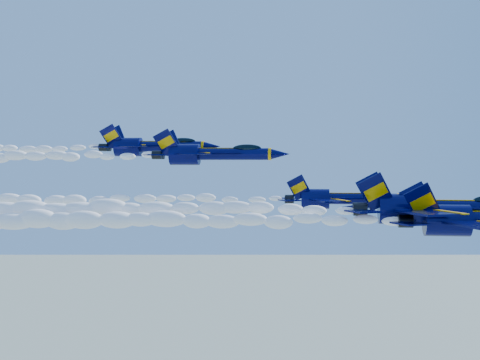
# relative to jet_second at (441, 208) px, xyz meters

# --- Properties ---
(smoke_trail_jet_lead) EXTENTS (55.81, 2.52, 2.27)m
(smoke_trail_jet_lead) POSITION_rel_jet_second_xyz_m (-32.20, -1.86, -1.40)
(smoke_trail_jet_lead) COLOR white
(jet_second) EXTENTS (19.73, 16.19, 7.33)m
(jet_second) POSITION_rel_jet_second_xyz_m (0.00, 0.00, 0.00)
(jet_second) COLOR #030437
(smoke_trail_jet_second) EXTENTS (55.81, 2.51, 2.26)m
(smoke_trail_jet_second) POSITION_rel_jet_second_xyz_m (-36.34, 0.00, -0.49)
(smoke_trail_jet_second) COLOR white
(jet_third) EXTENTS (15.10, 12.39, 5.61)m
(jet_third) POSITION_rel_jet_second_xyz_m (-9.34, 9.04, 0.34)
(jet_third) COLOR #030437
(smoke_trail_jet_third) EXTENTS (55.81, 1.92, 1.73)m
(smoke_trail_jet_third) POSITION_rel_jet_second_xyz_m (-43.70, 9.04, -0.10)
(smoke_trail_jet_third) COLOR white
(jet_fourth) EXTENTS (19.14, 15.70, 7.11)m
(jet_fourth) POSITION_rel_jet_second_xyz_m (-26.74, 21.03, 5.68)
(jet_fourth) COLOR #030437
(jet_fifth) EXTENTS (18.76, 15.39, 6.97)m
(jet_fifth) POSITION_rel_jet_second_xyz_m (-37.33, 28.33, 6.92)
(jet_fifth) COLOR #030437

